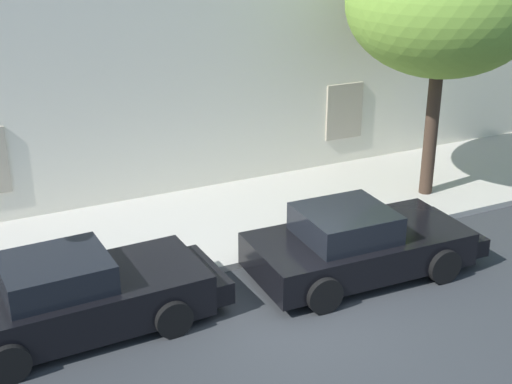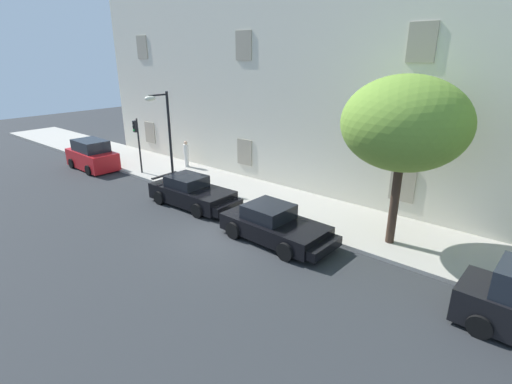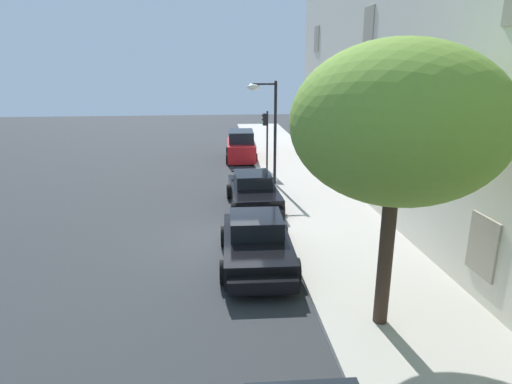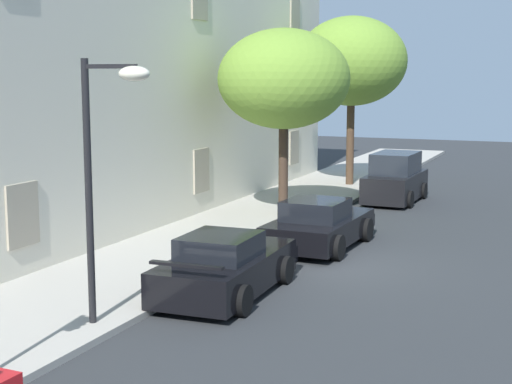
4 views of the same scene
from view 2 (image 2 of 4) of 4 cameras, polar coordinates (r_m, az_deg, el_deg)
ground_plane at (r=15.77m, az=-3.99°, el=-6.48°), size 80.00×80.00×0.00m
sidewalk at (r=18.64m, az=4.80°, el=-1.99°), size 60.00×4.10×0.14m
building_facade at (r=20.92m, az=12.37°, el=17.72°), size 34.55×4.81×12.69m
sportscar_red_lead at (r=18.78m, az=-9.19°, el=-0.25°), size 4.75×2.21×1.42m
sportscar_yellow_flank at (r=15.09m, az=3.18°, el=-5.14°), size 4.67×2.32×1.41m
hatchback_parked at (r=26.72m, az=-23.17°, el=4.95°), size 3.93×2.03×1.87m
tree_near_kerb at (r=14.44m, az=21.22°, el=9.42°), size 4.39×4.39×6.23m
traffic_light at (r=23.95m, az=-17.25°, el=7.93°), size 0.22×0.36×3.30m
street_lamp at (r=21.08m, az=-13.83°, el=10.19°), size 0.44×1.42×5.00m
pedestrian_admiring at (r=24.95m, az=-10.32°, el=5.65°), size 0.42×0.42×1.67m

